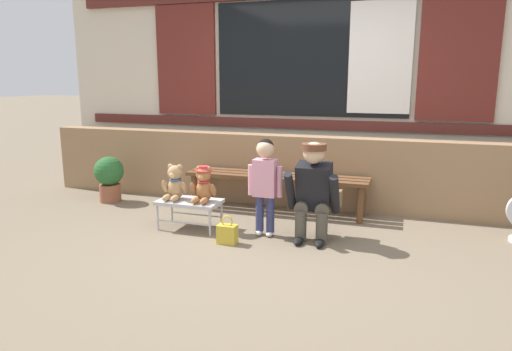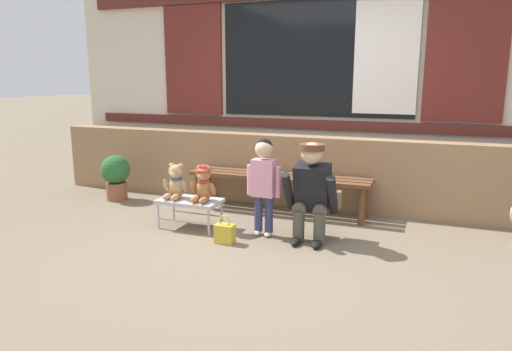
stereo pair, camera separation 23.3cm
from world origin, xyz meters
The scene contains 11 objects.
ground_plane centered at (0.00, 0.00, 0.00)m, with size 60.00×60.00×0.00m, color #756651.
brick_low_wall centered at (0.00, 1.43, 0.42)m, with size 6.78×0.25×0.85m, color #997551.
shop_facade centered at (0.00, 1.94, 1.67)m, with size 6.92×0.26×3.30m.
wooden_bench_long centered at (-0.20, 1.06, 0.37)m, with size 2.10×0.40×0.44m.
small_display_bench centered at (-0.87, 0.20, 0.27)m, with size 0.64×0.36×0.30m.
teddy_bear_plain centered at (-1.03, 0.20, 0.46)m, with size 0.28×0.26×0.36m.
teddy_bear_with_hat centered at (-0.71, 0.20, 0.47)m, with size 0.28×0.27×0.36m.
child_standing centered at (-0.08, 0.24, 0.59)m, with size 0.35×0.18×0.96m.
adult_crouching centered at (0.41, 0.27, 0.48)m, with size 0.50×0.49×0.95m.
handbag_on_ground centered at (-0.34, -0.10, 0.10)m, with size 0.18×0.11×0.27m.
potted_plant centered at (-2.30, 0.85, 0.32)m, with size 0.36×0.36×0.57m.
Camera 1 is at (1.21, -3.93, 1.53)m, focal length 32.57 mm.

